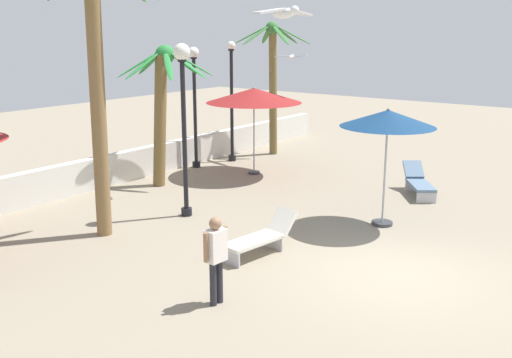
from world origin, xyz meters
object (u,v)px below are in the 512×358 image
palm_tree_1 (273,72)px  palm_tree_2 (97,72)px  lounge_chair_0 (261,237)px  lounge_chair_1 (419,182)px  guest_0 (216,252)px  lamp_post_1 (183,104)px  lamp_post_3 (195,94)px  seagull_0 (284,12)px  seagull_1 (291,57)px  lamp_post_0 (232,97)px  patio_umbrella_0 (254,96)px  palm_tree_0 (162,97)px  patio_umbrella_1 (388,120)px

palm_tree_1 → palm_tree_2: 10.09m
lounge_chair_0 → palm_tree_1: bearing=33.6°
lounge_chair_1 → guest_0: (-8.95, 0.18, 0.57)m
lamp_post_1 → lamp_post_3: bearing=39.5°
seagull_0 → seagull_1: (10.63, 6.83, -1.05)m
lamp_post_0 → lamp_post_1: lamp_post_1 is taller
lounge_chair_0 → lounge_chair_1: (6.53, -0.97, 0.01)m
seagull_0 → patio_umbrella_0: bearing=38.3°
lounge_chair_0 → guest_0: guest_0 is taller
palm_tree_0 → lounge_chair_1: (3.50, -6.89, -2.34)m
palm_tree_1 → palm_tree_2: palm_tree_2 is taller
patio_umbrella_0 → palm_tree_1: bearing=24.2°
lounge_chair_0 → lounge_chair_1: size_ratio=1.06×
palm_tree_1 → lamp_post_0: palm_tree_1 is taller
palm_tree_1 → lamp_post_3: (-3.41, 0.88, -0.59)m
palm_tree_0 → lounge_chair_1: 8.08m
lamp_post_0 → guest_0: size_ratio=2.69×
lamp_post_0 → lounge_chair_1: lamp_post_0 is taller
lamp_post_1 → palm_tree_1: bearing=19.0°
lamp_post_3 → patio_umbrella_0: bearing=-79.2°
lounge_chair_0 → guest_0: (-2.42, -0.79, 0.59)m
lamp_post_3 → palm_tree_1: bearing=-14.5°
patio_umbrella_0 → palm_tree_1: (2.99, 1.34, 0.53)m
palm_tree_1 → lounge_chair_0: size_ratio=2.57×
guest_0 → seagull_0: 4.86m
lamp_post_0 → seagull_0: size_ratio=4.70×
lamp_post_3 → guest_0: size_ratio=2.58×
patio_umbrella_0 → seagull_1: 1.75m
palm_tree_0 → guest_0: 8.83m
patio_umbrella_0 → lounge_chair_0: bearing=-142.2°
palm_tree_0 → lamp_post_0: (3.84, 0.38, -0.38)m
lounge_chair_1 → guest_0: bearing=178.9°
palm_tree_2 → seagull_0: bearing=-112.2°
lamp_post_3 → seagull_0: 13.72m
lamp_post_3 → palm_tree_0: bearing=-161.8°
lamp_post_0 → guest_0: bearing=-142.7°
palm_tree_0 → seagull_1: (3.66, -2.28, 1.12)m
patio_umbrella_1 → lounge_chair_0: 4.24m
palm_tree_0 → lamp_post_1: bearing=-125.9°
lamp_post_1 → lounge_chair_0: 4.16m
lamp_post_3 → seagull_0: bearing=-133.2°
palm_tree_0 → lounge_chair_0: bearing=-117.1°
lamp_post_0 → lounge_chair_1: size_ratio=2.35×
patio_umbrella_0 → lamp_post_0: size_ratio=0.73×
lamp_post_3 → lounge_chair_0: size_ratio=2.13×
palm_tree_0 → lounge_chair_1: palm_tree_0 is taller
palm_tree_2 → lounge_chair_1: 9.60m
palm_tree_0 → lounge_chair_0: palm_tree_0 is taller
guest_0 → palm_tree_0: bearing=50.9°
guest_0 → lamp_post_3: bearing=44.0°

